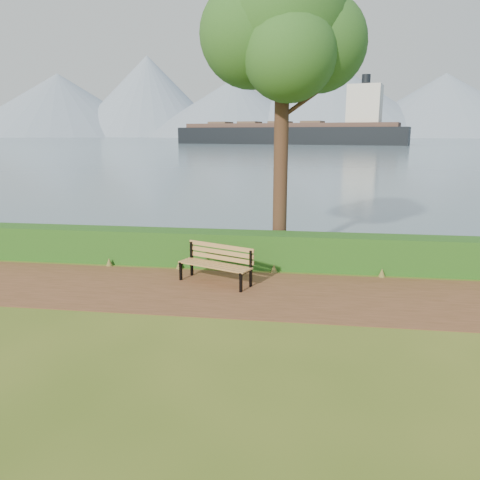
# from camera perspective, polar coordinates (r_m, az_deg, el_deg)

# --- Properties ---
(ground) EXTENTS (140.00, 140.00, 0.00)m
(ground) POSITION_cam_1_polar(r_m,az_deg,el_deg) (11.32, -4.74, -6.67)
(ground) COLOR #435A19
(ground) RESTS_ON ground
(path) EXTENTS (40.00, 3.40, 0.01)m
(path) POSITION_cam_1_polar(r_m,az_deg,el_deg) (11.60, -4.42, -6.15)
(path) COLOR brown
(path) RESTS_ON ground
(hedge) EXTENTS (32.00, 0.85, 1.00)m
(hedge) POSITION_cam_1_polar(r_m,az_deg,el_deg) (13.62, -2.38, -1.05)
(hedge) COLOR #123F12
(hedge) RESTS_ON ground
(water) EXTENTS (700.00, 510.00, 0.00)m
(water) POSITION_cam_1_polar(r_m,az_deg,el_deg) (270.43, 7.73, 12.06)
(water) COLOR #425A6B
(water) RESTS_ON ground
(mountains) EXTENTS (585.00, 190.00, 70.00)m
(mountains) POSITION_cam_1_polar(r_m,az_deg,el_deg) (417.29, 6.73, 16.17)
(mountains) COLOR gray
(mountains) RESTS_ON ground
(bench) EXTENTS (2.03, 1.29, 0.99)m
(bench) POSITION_cam_1_polar(r_m,az_deg,el_deg) (12.02, -2.82, -2.61)
(bench) COLOR black
(bench) RESTS_ON ground
(tree) EXTENTS (4.60, 3.80, 8.89)m
(tree) POSITION_cam_1_polar(r_m,az_deg,el_deg) (14.04, 5.25, 24.46)
(tree) COLOR #341F15
(tree) RESTS_ON ground
(cargo_ship) EXTENTS (76.61, 30.57, 23.08)m
(cargo_ship) POSITION_cam_1_polar(r_m,az_deg,el_deg) (158.03, 6.80, 12.76)
(cargo_ship) COLOR black
(cargo_ship) RESTS_ON ground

